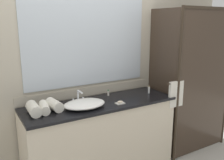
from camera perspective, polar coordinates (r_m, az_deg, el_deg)
wall_back_with_mirror at (r=3.08m, az=-5.68°, el=3.83°), size 4.40×0.06×2.60m
vanity_cabinet at (r=3.06m, az=-2.58°, el=-13.17°), size 1.80×0.58×0.90m
shower_enclosure at (r=3.47m, az=17.83°, el=-0.46°), size 1.20×0.59×2.00m
sink_basin at (r=2.72m, az=-6.38°, el=-5.51°), size 0.47×0.34×0.08m
faucet at (r=2.86m, az=-7.76°, el=-4.31°), size 0.17×0.14×0.16m
soap_dish at (r=2.83m, az=1.87°, el=-5.23°), size 0.10×0.07×0.04m
amenity_bottle_shampoo at (r=3.26m, az=8.52°, el=-2.23°), size 0.02×0.02×0.10m
amenity_bottle_lotion at (r=3.12m, az=-0.86°, el=-3.01°), size 0.02×0.02×0.08m
rolled_towel_near_edge at (r=2.62m, az=-17.65°, el=-6.38°), size 0.12×0.26×0.12m
rolled_towel_middle at (r=2.66m, az=-15.38°, el=-6.16°), size 0.14×0.27×0.10m
rolled_towel_far_edge at (r=2.69m, az=-13.16°, el=-5.63°), size 0.14×0.25×0.11m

